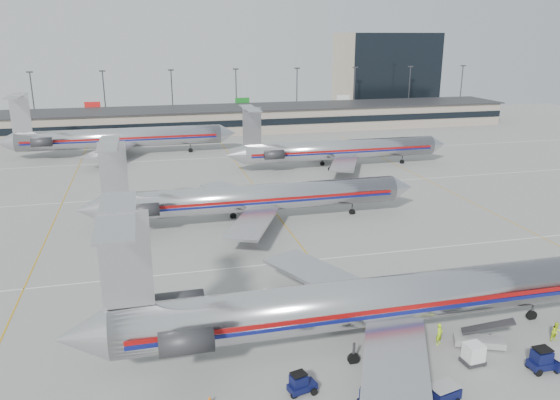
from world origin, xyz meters
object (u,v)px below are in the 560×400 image
object	(u,v)px
jet_foreground	(368,301)
belt_loader	(480,339)
jet_second_row	(250,198)
tug_center	(372,398)
uld_container	(473,354)

from	to	relation	value
jet_foreground	belt_loader	xyz separation A→B (m)	(8.68, -2.81, -3.07)
jet_second_row	tug_center	world-z (taller)	jet_second_row
tug_center	belt_loader	world-z (taller)	belt_loader
tug_center	jet_foreground	bearing A→B (deg)	45.73
tug_center	jet_second_row	bearing A→B (deg)	66.95
jet_foreground	uld_container	size ratio (longest dim) A/B	28.91
tug_center	uld_container	world-z (taller)	uld_container
belt_loader	jet_foreground	bearing A→B (deg)	-174.47
jet_foreground	tug_center	xyz separation A→B (m)	(-2.85, -7.68, -2.98)
tug_center	uld_container	size ratio (longest dim) A/B	1.32
jet_foreground	jet_second_row	xyz separation A→B (m)	(-3.44, 31.75, -0.27)
jet_foreground	belt_loader	size ratio (longest dim) A/B	10.29
jet_second_row	tug_center	xyz separation A→B (m)	(0.59, -39.43, -2.71)
tug_center	uld_container	distance (m)	10.00
jet_foreground	belt_loader	bearing A→B (deg)	-17.95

